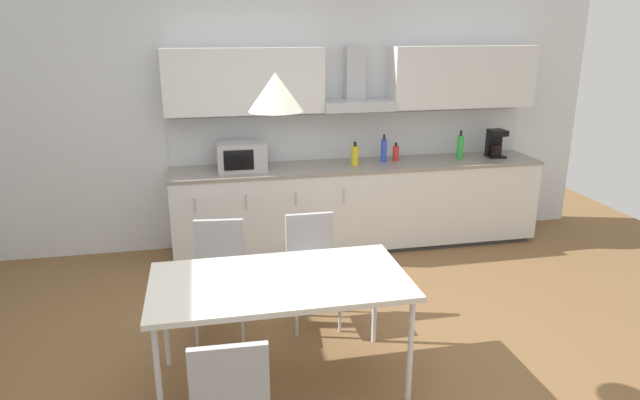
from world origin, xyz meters
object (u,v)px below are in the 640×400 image
at_px(microwave, 242,156).
at_px(bottle_red, 396,153).
at_px(bottle_yellow, 355,155).
at_px(chair_near_left, 230,395).
at_px(chair_far_right, 312,258).
at_px(chair_far_left, 219,266).
at_px(bottle_blue, 384,150).
at_px(pendant_lamp, 276,92).
at_px(dining_table, 280,285).
at_px(bottle_green, 460,147).
at_px(coffee_maker, 495,143).

bearing_deg(microwave, bottle_red, 2.12).
distance_m(bottle_yellow, bottle_red, 0.49).
distance_m(chair_near_left, chair_far_right, 1.78).
xyz_separation_m(chair_near_left, chair_far_left, (0.01, 1.62, 0.00)).
relative_size(bottle_blue, pendant_lamp, 0.91).
bearing_deg(chair_far_left, dining_table, -66.29).
bearing_deg(bottle_red, bottle_yellow, -168.56).
bearing_deg(microwave, pendant_lamp, -88.67).
relative_size(bottle_green, chair_far_right, 0.35).
bearing_deg(chair_far_left, chair_near_left, -90.43).
height_order(coffee_maker, bottle_blue, coffee_maker).
distance_m(bottle_green, bottle_yellow, 1.19).
relative_size(chair_near_left, chair_far_right, 1.00).
height_order(bottle_blue, bottle_red, bottle_blue).
distance_m(bottle_blue, chair_near_left, 3.66).
bearing_deg(bottle_blue, bottle_green, -1.61).
bearing_deg(chair_near_left, pendant_lamp, 65.60).
height_order(bottle_green, dining_table, bottle_green).
bearing_deg(bottle_blue, pendant_lamp, -121.63).
bearing_deg(chair_near_left, microwave, 84.21).
bearing_deg(chair_far_right, coffee_maker, 32.81).
height_order(bottle_green, bottle_yellow, bottle_green).
bearing_deg(bottle_blue, bottle_red, 9.15).
bearing_deg(bottle_green, microwave, -179.67).
xyz_separation_m(microwave, bottle_blue, (1.49, 0.04, -0.02)).
bearing_deg(chair_near_left, chair_far_left, 89.57).
distance_m(bottle_blue, pendant_lamp, 2.89).
bearing_deg(chair_far_left, coffee_maker, 26.24).
bearing_deg(bottle_green, chair_near_left, -130.42).
bearing_deg(bottle_green, dining_table, -134.76).
distance_m(coffee_maker, dining_table, 3.59).
height_order(chair_far_right, chair_far_left, same).
bearing_deg(microwave, chair_far_left, -101.55).
bearing_deg(chair_near_left, bottle_yellow, 64.39).
height_order(bottle_green, bottle_red, bottle_green).
bearing_deg(chair_far_right, chair_near_left, -114.33).
relative_size(microwave, bottle_blue, 1.65).
height_order(coffee_maker, bottle_yellow, coffee_maker).
height_order(bottle_blue, dining_table, bottle_blue).
bearing_deg(coffee_maker, bottle_blue, 179.50).
xyz_separation_m(bottle_yellow, pendant_lamp, (-1.10, -2.26, 0.92)).
xyz_separation_m(bottle_blue, dining_table, (-1.44, -2.33, -0.32)).
xyz_separation_m(bottle_red, chair_far_right, (-1.22, -1.54, -0.46)).
xyz_separation_m(microwave, bottle_red, (1.63, 0.06, -0.06)).
relative_size(coffee_maker, chair_near_left, 0.34).
bearing_deg(bottle_yellow, chair_far_right, -117.00).
height_order(microwave, pendant_lamp, pendant_lamp).
distance_m(bottle_green, pendant_lamp, 3.37).
relative_size(bottle_blue, chair_far_right, 0.34).
bearing_deg(bottle_yellow, pendant_lamp, -116.03).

